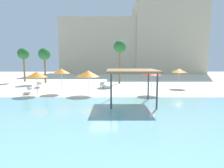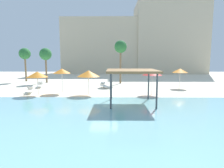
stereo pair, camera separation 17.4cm
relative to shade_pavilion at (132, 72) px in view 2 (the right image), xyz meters
The scene contains 16 objects.
ground_plane 3.81m from the shade_pavilion, 155.46° to the left, with size 80.00×80.00×0.00m, color beige.
lagoon_water 5.51m from the shade_pavilion, 120.24° to the right, with size 44.00×13.50×0.04m, color #7AB7C1.
shade_pavilion is the anchor object (origin of this frame).
beach_umbrella_orange_0 11.58m from the shade_pavilion, 51.72° to the left, with size 1.98×1.98×2.58m.
beach_umbrella_orange_1 9.18m from the shade_pavilion, 143.46° to the left, with size 1.95×1.95×2.73m.
beach_umbrella_red_2 5.22m from the shade_pavilion, 59.94° to the left, with size 2.14×2.14×2.66m.
beach_umbrella_orange_3 10.37m from the shade_pavilion, 157.46° to the left, with size 2.18×2.18×2.50m.
beach_umbrella_orange_4 6.00m from the shade_pavilion, 134.75° to the left, with size 2.43×2.43×2.60m.
lounge_chair_0 12.30m from the shade_pavilion, 155.32° to the left, with size 1.07×1.99×0.74m.
lounge_chair_1 9.69m from the shade_pavilion, 107.21° to the left, with size 1.33×1.97×0.74m.
lounge_chair_2 14.92m from the shade_pavilion, 141.00° to the left, with size 0.96×1.98×0.74m.
palm_tree_0 13.97m from the shade_pavilion, 92.07° to the left, with size 1.90×1.90×6.61m.
palm_tree_1 19.20m from the shade_pavilion, 130.39° to the left, with size 1.90×1.90×5.52m.
palm_tree_2 23.44m from the shade_pavilion, 135.24° to the left, with size 1.90×1.90×5.64m.
hotel_block_0 37.79m from the shade_pavilion, 97.96° to the left, with size 19.66×9.69×14.21m, color beige.
hotel_block_1 40.65m from the shade_pavilion, 70.48° to the left, with size 17.98×11.93×18.44m, color beige.
Camera 2 is at (0.93, -16.95, 3.80)m, focal length 30.46 mm.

